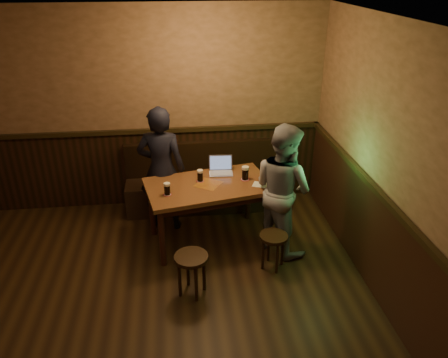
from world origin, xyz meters
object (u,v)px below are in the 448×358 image
object	(u,v)px
stool_left	(191,263)
person_grey	(283,189)
pub_table	(208,192)
pint_right	(245,173)
person_suit	(162,170)
laptop	(221,169)
pint_left	(167,189)
stool_right	(273,242)
pint_mid	(200,176)
bench	(204,187)

from	to	relation	value
stool_left	person_grey	bearing A→B (deg)	33.66
pub_table	pint_right	distance (m)	0.51
pint_right	person_suit	world-z (taller)	person_suit
pub_table	laptop	distance (m)	0.40
pint_left	stool_right	bearing A→B (deg)	-20.71
pint_left	person_suit	bearing A→B (deg)	96.61
laptop	person_grey	xyz separation A→B (m)	(0.68, -0.56, -0.05)
person_suit	pint_mid	bearing A→B (deg)	157.22
pint_left	bench	bearing A→B (deg)	65.35
pint_left	pint_mid	distance (m)	0.51
stool_right	pub_table	bearing A→B (deg)	136.33
pint_left	person_grey	size ratio (longest dim) A/B	0.09
laptop	stool_left	bearing A→B (deg)	-105.77
pub_table	laptop	xyz separation A→B (m)	(0.19, 0.31, 0.16)
laptop	person_suit	xyz separation A→B (m)	(-0.76, 0.09, -0.02)
pint_right	person_grey	world-z (taller)	person_grey
stool_left	person_suit	bearing A→B (deg)	101.87
stool_left	pint_left	bearing A→B (deg)	105.82
pint_left	pint_mid	bearing A→B (deg)	37.02
stool_right	person_grey	distance (m)	0.65
stool_right	person_suit	distance (m)	1.72
stool_left	pint_left	size ratio (longest dim) A/B	3.21
pub_table	pint_left	xyz separation A→B (m)	(-0.50, -0.21, 0.18)
pint_left	pub_table	bearing A→B (deg)	22.93
pub_table	pint_left	bearing A→B (deg)	-168.42
bench	stool_left	size ratio (longest dim) A/B	4.51
bench	person_suit	xyz separation A→B (m)	(-0.57, -0.47, 0.53)
stool_left	pint_left	world-z (taller)	pint_left
pint_left	person_grey	distance (m)	1.37
person_grey	person_suit	bearing A→B (deg)	35.22
bench	pint_right	distance (m)	1.09
pub_table	pint_mid	world-z (taller)	pint_mid
stool_left	person_grey	world-z (taller)	person_grey
pint_mid	laptop	xyz separation A→B (m)	(0.28, 0.22, -0.02)
pub_table	person_suit	world-z (taller)	person_suit
stool_right	pint_mid	xyz separation A→B (m)	(-0.78, 0.75, 0.53)
bench	person_suit	distance (m)	0.91
pub_table	pint_mid	size ratio (longest dim) A/B	10.73
pint_right	person_suit	bearing A→B (deg)	162.40
laptop	pub_table	bearing A→B (deg)	-117.64
laptop	person_suit	bearing A→B (deg)	176.68
person_grey	pub_table	bearing A→B (deg)	43.89
pint_left	person_suit	world-z (taller)	person_suit
pint_left	person_grey	world-z (taller)	person_grey
stool_right	pint_mid	size ratio (longest dim) A/B	2.89
stool_right	pint_mid	world-z (taller)	pint_mid
stool_left	person_suit	world-z (taller)	person_suit
pint_right	laptop	xyz separation A→B (m)	(-0.28, 0.24, -0.03)
bench	pub_table	distance (m)	0.95
pint_left	person_suit	xyz separation A→B (m)	(-0.07, 0.61, -0.04)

